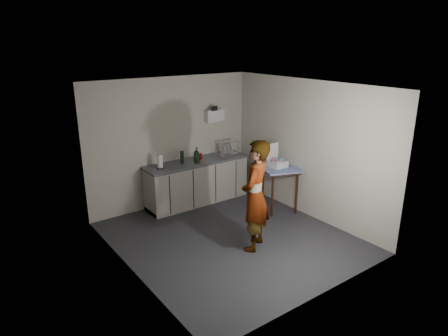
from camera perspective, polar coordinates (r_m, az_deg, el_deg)
ground at (r=7.02m, az=0.96°, el=-9.93°), size 4.00×4.00×0.00m
wall_back at (r=8.13m, az=-7.48°, el=3.69°), size 3.60×0.02×2.60m
wall_right at (r=7.69m, az=11.74°, el=2.62°), size 0.02×4.00×2.60m
wall_left at (r=5.68m, az=-13.56°, el=-3.04°), size 0.02×4.00×2.60m
ceiling at (r=6.24m, az=1.09°, el=11.61°), size 3.60×4.00×0.01m
kitchen_counter at (r=8.34m, az=-3.87°, el=-2.11°), size 2.24×0.62×0.91m
wall_shelf at (r=8.49m, az=-1.41°, el=7.53°), size 0.42×0.18×0.37m
side_table at (r=7.89m, az=8.01°, el=-0.74°), size 0.89×0.89×0.89m
standing_man at (r=6.37m, az=4.47°, el=-3.99°), size 0.80×0.73×1.82m
soap_bottle at (r=8.02m, az=-3.94°, el=1.87°), size 0.16×0.16×0.31m
soda_can at (r=8.24m, az=-3.38°, el=1.67°), size 0.07×0.07×0.13m
dark_bottle at (r=8.00m, az=-6.01°, el=1.56°), size 0.07×0.07×0.25m
paper_towel at (r=7.74m, az=-9.14°, el=0.87°), size 0.15×0.15×0.27m
dish_rack at (r=8.60m, az=0.33°, el=2.43°), size 0.44×0.33×0.30m
bakery_box at (r=7.89m, az=7.52°, el=0.89°), size 0.32×0.33×0.44m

